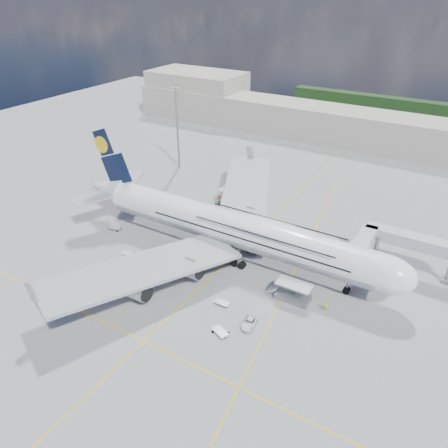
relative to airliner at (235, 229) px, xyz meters
The scene contains 31 objects.
ground 12.13m from the airliner, 91.49° to the right, with size 300.00×300.00×0.00m, color gray.
taxi_line_main 12.13m from the airliner, 91.49° to the right, with size 0.25×220.00×0.01m, color #E4B90C.
taxi_line_cross 30.78m from the airliner, 90.50° to the right, with size 120.00×0.25×0.01m, color #E4B90C.
taxi_line_diag 15.36m from the airliner, ahead, with size 0.25×100.00×0.01m, color #E4B90C.
airliner is the anchor object (origin of this frame).
jet_bridge 31.50m from the airliner, 20.31° to the left, with size 18.80×12.10×8.50m.
cargo_loader 18.87m from the airliner, 23.23° to the right, with size 8.53×3.20×3.67m.
light_mast 53.72m from the airliner, 139.00° to the left, with size 3.00×0.70×25.50m.
terminal 85.00m from the airliner, 90.18° to the left, with size 180.00×16.00×12.00m, color #B2AD9E.
hangar 114.20m from the airliner, 127.98° to the left, with size 40.00×22.00×18.00m, color #B2AD9E.
dolly_row_a 27.42m from the airliner, 139.92° to the right, with size 3.36×2.30×0.45m.
dolly_row_b 23.69m from the airliner, 145.14° to the right, with size 3.23×2.24×1.86m.
dolly_row_c 22.22m from the airliner, 115.71° to the right, with size 3.51×2.07×2.14m.
dolly_back 31.16m from the airliner, behind, with size 3.13×2.11×1.82m.
dolly_nose_far 24.75m from the airliner, 65.94° to the right, with size 3.40×2.66×0.44m.
dolly_nose_near 17.54m from the airliner, 68.21° to the right, with size 2.74×1.48×0.40m.
baggage_tug 18.25m from the airliner, 120.00° to the right, with size 3.43×2.16×1.99m.
catering_truck_inner 24.93m from the airliner, 122.25° to the left, with size 7.16×2.99×4.22m.
catering_truck_outer 32.83m from the airliner, 118.24° to the left, with size 7.19×4.50×3.99m.
service_van 22.63m from the airliner, 53.26° to the right, with size 2.09×4.54×1.26m, color white.
crew_nose 24.84m from the airliner, 16.86° to the right, with size 0.73×0.48×2.01m, color #CEEB18.
crew_loader 14.87m from the airliner, 10.31° to the right, with size 0.81×0.63×1.66m, color #B5FB1A.
crew_wing 14.84m from the airliner, 116.30° to the right, with size 1.13×0.47×1.93m, color #E1FE1A.
crew_van 18.05m from the airliner, 20.35° to the right, with size 0.87×0.57×1.79m, color #ACE918.
crew_tug 24.03m from the airliner, 111.53° to the right, with size 1.11×0.64×1.72m, color #A3FF1A.
cone_nose 26.91m from the airliner, ahead, with size 0.42×0.42×0.53m.
cone_wing_left_inner 17.06m from the airliner, 101.71° to the left, with size 0.39×0.39×0.49m.
cone_wing_left_outer 34.28m from the airliner, 112.97° to the left, with size 0.42×0.42×0.53m.
cone_wing_right_inner 13.75m from the airliner, 136.49° to the right, with size 0.46×0.46×0.58m.
cone_wing_right_outer 22.72m from the airliner, 114.70° to the right, with size 0.41×0.41×0.53m.
cone_tail 41.52m from the airliner, behind, with size 0.42×0.42×0.53m.
Camera 1 is at (39.06, -58.98, 52.92)m, focal length 35.00 mm.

